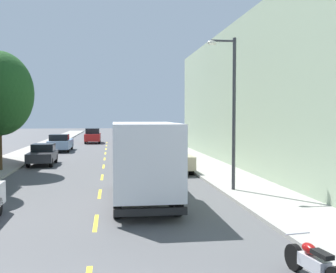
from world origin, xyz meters
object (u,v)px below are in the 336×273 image
object	(u,v)px
delivery_box_truck	(143,157)
parked_hatchback_forest	(153,148)
parked_pickup_champagne	(171,158)
parked_hatchback_black	(138,135)
parked_pickup_silver	(149,142)
parked_wagon_orange	(141,138)
street_lamp	(231,102)
parked_hatchback_charcoal	(43,154)
parked_pickup_sky	(61,143)
moving_red_sedan	(93,135)
parked_motorcycle	(314,263)

from	to	relation	value
delivery_box_truck	parked_hatchback_forest	xyz separation A→B (m)	(2.40, 18.73, -1.11)
parked_pickup_champagne	parked_hatchback_black	bearing A→B (deg)	89.96
parked_pickup_silver	parked_hatchback_black	distance (m)	16.91
parked_wagon_orange	parked_pickup_silver	bearing A→B (deg)	-88.42
street_lamp	parked_hatchback_charcoal	xyz separation A→B (m)	(-10.31, 12.13, -3.39)
delivery_box_truck	parked_wagon_orange	world-z (taller)	delivery_box_truck
parked_hatchback_black	street_lamp	bearing A→B (deg)	-87.82
parked_pickup_sky	moving_red_sedan	size ratio (longest dim) A/B	1.11
delivery_box_truck	moving_red_sedan	distance (m)	37.14
parked_pickup_sky	parked_hatchback_charcoal	xyz separation A→B (m)	(0.09, -11.29, -0.07)
parked_pickup_champagne	street_lamp	bearing A→B (deg)	-78.58
parked_hatchback_black	parked_motorcycle	bearing A→B (deg)	-89.60
moving_red_sedan	parked_pickup_sky	bearing A→B (deg)	-102.47
delivery_box_truck	street_lamp	bearing A→B (deg)	20.45
parked_hatchback_charcoal	parked_motorcycle	world-z (taller)	parked_hatchback_charcoal
parked_pickup_silver	parked_hatchback_charcoal	bearing A→B (deg)	-127.10
parked_pickup_silver	parked_motorcycle	distance (m)	33.82
parked_wagon_orange	parked_pickup_champagne	bearing A→B (deg)	-89.75
parked_hatchback_forest	moving_red_sedan	world-z (taller)	moving_red_sedan
parked_pickup_sky	parked_hatchback_charcoal	distance (m)	11.29
parked_pickup_champagne	parked_pickup_silver	bearing A→B (deg)	89.58
delivery_box_truck	parked_hatchback_forest	distance (m)	18.92
parked_pickup_champagne	delivery_box_truck	bearing A→B (deg)	-105.41
street_lamp	parked_hatchback_forest	size ratio (longest dim) A/B	1.73
moving_red_sedan	parked_hatchback_charcoal	bearing A→B (deg)	-96.28
parked_wagon_orange	street_lamp	bearing A→B (deg)	-86.98
street_lamp	moving_red_sedan	size ratio (longest dim) A/B	1.44
parked_pickup_silver	parked_motorcycle	bearing A→B (deg)	-89.57
parked_hatchback_black	parked_motorcycle	xyz separation A→B (m)	(0.35, -50.73, -0.35)
delivery_box_truck	parked_motorcycle	xyz separation A→B (m)	(2.95, -8.44, -1.46)
parked_pickup_silver	parked_wagon_orange	world-z (taller)	parked_pickup_silver
parked_pickup_silver	parked_hatchback_forest	xyz separation A→B (m)	(-0.29, -6.65, -0.07)
parked_pickup_champagne	parked_pickup_sky	xyz separation A→B (m)	(-8.82, 15.62, 0.00)
street_lamp	parked_pickup_sky	distance (m)	25.84
street_lamp	parked_wagon_orange	bearing A→B (deg)	93.02
parked_wagon_orange	parked_hatchback_forest	bearing A→B (deg)	-90.27
parked_hatchback_forest	parked_pickup_sky	bearing A→B (deg)	144.21
street_lamp	parked_hatchback_charcoal	world-z (taller)	street_lamp
delivery_box_truck	parked_pickup_sky	world-z (taller)	delivery_box_truck
delivery_box_truck	parked_hatchback_forest	size ratio (longest dim) A/B	1.87
street_lamp	parked_hatchback_black	distance (m)	40.92
moving_red_sedan	parked_pickup_silver	bearing A→B (deg)	-61.46
moving_red_sedan	parked_hatchback_black	bearing A→B (deg)	40.75
parked_hatchback_forest	parked_motorcycle	distance (m)	27.18
parked_wagon_orange	parked_motorcycle	world-z (taller)	parked_wagon_orange
parked_hatchback_charcoal	moving_red_sedan	xyz separation A→B (m)	(2.56, 23.28, 0.23)
parked_hatchback_black	moving_red_sedan	world-z (taller)	moving_red_sedan
street_lamp	parked_pickup_silver	world-z (taller)	street_lamp
parked_pickup_silver	parked_pickup_sky	xyz separation A→B (m)	(-8.94, -0.41, 0.00)
parked_motorcycle	moving_red_sedan	bearing A→B (deg)	98.21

